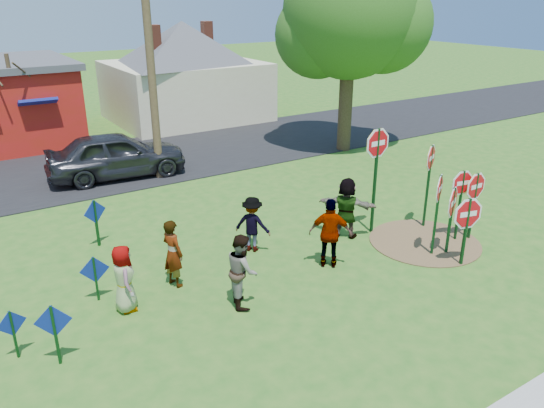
{
  "coord_description": "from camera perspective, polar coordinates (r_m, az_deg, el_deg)",
  "views": [
    {
      "loc": [
        -6.84,
        -10.38,
        6.79
      ],
      "look_at": [
        0.25,
        0.67,
        1.56
      ],
      "focal_mm": 35.0,
      "sensor_mm": 36.0,
      "label": 1
    }
  ],
  "objects": [
    {
      "name": "stop_sign_a",
      "position": [
        14.66,
        20.27,
        -1.45
      ],
      "size": [
        1.13,
        0.29,
        2.06
      ],
      "rotation": [
        0.0,
        0.0,
        -0.24
      ],
      "color": "#0E3617",
      "rests_on": "ground"
    },
    {
      "name": "person_c",
      "position": [
        12.27,
        -3.23,
        -7.1
      ],
      "size": [
        0.92,
        1.03,
        1.77
      ],
      "primitive_type": "imported",
      "rotation": [
        0.0,
        0.0,
        1.23
      ],
      "color": "#995D40",
      "rests_on": "ground"
    },
    {
      "name": "person_a",
      "position": [
        12.51,
        -15.65,
        -7.74
      ],
      "size": [
        0.61,
        0.85,
        1.61
      ],
      "primitive_type": "imported",
      "rotation": [
        0.0,
        0.0,
        1.44
      ],
      "color": "#4C629A",
      "rests_on": "ground"
    },
    {
      "name": "stop_sign_f",
      "position": [
        16.29,
        21.03,
        1.36
      ],
      "size": [
        1.08,
        0.07,
        2.2
      ],
      "rotation": [
        0.0,
        0.0,
        0.02
      ],
      "color": "#0E3617",
      "rests_on": "ground"
    },
    {
      "name": "road",
      "position": [
        23.9,
        -14.75,
        4.53
      ],
      "size": [
        120.0,
        7.5,
        0.04
      ],
      "primitive_type": "cube",
      "color": "black",
      "rests_on": "ground"
    },
    {
      "name": "leafy_tree",
      "position": [
        24.31,
        8.66,
        19.14
      ],
      "size": [
        6.34,
        5.78,
        9.0
      ],
      "color": "#382819",
      "rests_on": "ground"
    },
    {
      "name": "blue_diamond_c",
      "position": [
        13.13,
        -18.49,
        -7.16
      ],
      "size": [
        0.68,
        0.11,
        1.15
      ],
      "rotation": [
        0.0,
        0.0,
        -0.13
      ],
      "color": "#0E3617",
      "rests_on": "ground"
    },
    {
      "name": "ground",
      "position": [
        14.16,
        0.61,
        -6.92
      ],
      "size": [
        120.0,
        120.0,
        0.0
      ],
      "primitive_type": "plane",
      "color": "#27611B",
      "rests_on": "ground"
    },
    {
      "name": "stop_sign_d",
      "position": [
        16.58,
        16.65,
        4.02
      ],
      "size": [
        0.96,
        0.48,
        2.77
      ],
      "rotation": [
        0.0,
        0.0,
        0.45
      ],
      "color": "#0E3617",
      "rests_on": "ground"
    },
    {
      "name": "stop_sign_g",
      "position": [
        14.86,
        17.47,
        0.75
      ],
      "size": [
        0.88,
        0.53,
        2.47
      ],
      "rotation": [
        0.0,
        0.0,
        0.53
      ],
      "color": "#0E3617",
      "rests_on": "ground"
    },
    {
      "name": "stop_sign_e",
      "position": [
        15.2,
        18.8,
        -0.3
      ],
      "size": [
        1.04,
        0.52,
        2.1
      ],
      "rotation": [
        0.0,
        0.0,
        0.46
      ],
      "color": "#0E3617",
      "rests_on": "ground"
    },
    {
      "name": "cream_house",
      "position": [
        31.19,
        -9.43,
        14.31
      ],
      "size": [
        9.4,
        9.4,
        6.5
      ],
      "color": "beige",
      "rests_on": "ground"
    },
    {
      "name": "blue_diamond_b",
      "position": [
        11.82,
        -26.12,
        -11.98
      ],
      "size": [
        0.57,
        0.13,
        1.08
      ],
      "rotation": [
        0.0,
        0.0,
        0.2
      ],
      "color": "#0E3617",
      "rests_on": "ground"
    },
    {
      "name": "person_e",
      "position": [
        13.93,
        6.3,
        -3.17
      ],
      "size": [
        1.15,
        1.1,
        1.91
      ],
      "primitive_type": "imported",
      "rotation": [
        0.0,
        0.0,
        2.41
      ],
      "color": "#532F58",
      "rests_on": "ground"
    },
    {
      "name": "person_f",
      "position": [
        15.73,
        8.0,
        -0.4
      ],
      "size": [
        1.52,
        1.66,
        1.84
      ],
      "primitive_type": "imported",
      "rotation": [
        0.0,
        0.0,
        2.27
      ],
      "color": "#1D5937",
      "rests_on": "ground"
    },
    {
      "name": "blue_diamond_a",
      "position": [
        11.24,
        -22.37,
        -12.25
      ],
      "size": [
        0.68,
        0.21,
        1.33
      ],
      "rotation": [
        0.0,
        0.0,
        -0.27
      ],
      "color": "#0E3617",
      "rests_on": "ground"
    },
    {
      "name": "dirt_patch",
      "position": [
        16.2,
        16.07,
        -3.91
      ],
      "size": [
        3.2,
        3.2,
        0.03
      ],
      "primitive_type": "cylinder",
      "color": "brown",
      "rests_on": "ground"
    },
    {
      "name": "utility_pole",
      "position": [
        20.45,
        -13.1,
        16.57
      ],
      "size": [
        2.39,
        0.3,
        9.78
      ],
      "rotation": [
        0.0,
        0.0,
        0.03
      ],
      "color": "#4C3823",
      "rests_on": "ground"
    },
    {
      "name": "person_d",
      "position": [
        14.79,
        -2.12,
        -2.19
      ],
      "size": [
        1.11,
        1.18,
        1.6
      ],
      "primitive_type": "imported",
      "rotation": [
        0.0,
        0.0,
        2.24
      ],
      "color": "#2F2F34",
      "rests_on": "ground"
    },
    {
      "name": "bare_tree_east",
      "position": [
        25.47,
        -26.09,
        10.77
      ],
      "size": [
        1.8,
        1.8,
        4.48
      ],
      "color": "#382819",
      "rests_on": "ground"
    },
    {
      "name": "blue_diamond_d",
      "position": [
        15.82,
        -18.45,
        -1.4
      ],
      "size": [
        0.68,
        0.29,
        1.42
      ],
      "rotation": [
        0.0,
        0.0,
        0.38
      ],
      "color": "#0E3617",
      "rests_on": "ground"
    },
    {
      "name": "stop_sign_b",
      "position": [
        15.66,
        11.22,
        5.29
      ],
      "size": [
        1.18,
        0.08,
        3.38
      ],
      "rotation": [
        0.0,
        0.0,
        0.03
      ],
      "color": "#0E3617",
      "rests_on": "ground"
    },
    {
      "name": "person_b",
      "position": [
        13.24,
        -10.62,
        -5.22
      ],
      "size": [
        0.58,
        0.73,
        1.75
      ],
      "primitive_type": "imported",
      "rotation": [
        0.0,
        0.0,
        1.85
      ],
      "color": "#2C6F58",
      "rests_on": "ground"
    },
    {
      "name": "suv",
      "position": [
        21.63,
        -16.4,
        5.12
      ],
      "size": [
        5.45,
        2.63,
        1.8
      ],
      "primitive_type": "imported",
      "rotation": [
        0.0,
        0.0,
        1.47
      ],
      "color": "#2D2D32",
      "rests_on": "road"
    },
    {
      "name": "stop_sign_c",
      "position": [
        16.06,
        19.72,
        1.45
      ],
      "size": [
        0.96,
        0.2,
        2.27
      ],
      "rotation": [
        0.0,
        0.0,
        -0.19
      ],
      "color": "#0E3617",
      "rests_on": "ground"
    }
  ]
}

